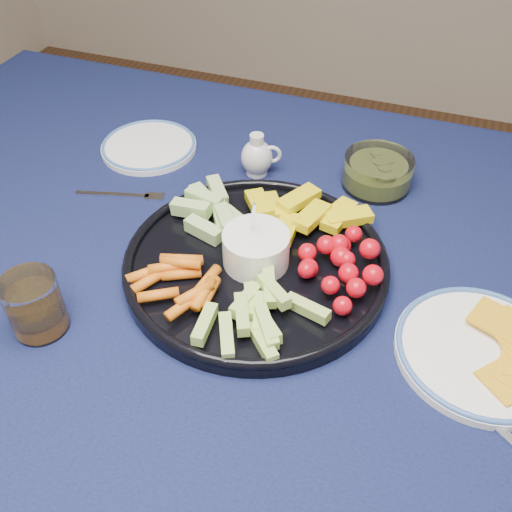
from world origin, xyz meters
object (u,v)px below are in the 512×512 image
(dining_table, at_px, (265,304))
(cheese_plate, at_px, (482,350))
(pickle_bowl, at_px, (377,173))
(crudite_platter, at_px, (254,258))
(juice_tumbler, at_px, (36,308))
(side_plate_extra, at_px, (149,146))
(creamer_pitcher, at_px, (257,157))

(dining_table, relative_size, cheese_plate, 7.49)
(pickle_bowl, distance_m, cheese_plate, 0.39)
(crudite_platter, height_order, juice_tumbler, crudite_platter)
(juice_tumbler, bearing_deg, cheese_plate, 15.06)
(crudite_platter, distance_m, cheese_plate, 0.34)
(crudite_platter, bearing_deg, side_plate_extra, 141.62)
(crudite_platter, relative_size, creamer_pitcher, 4.97)
(pickle_bowl, xyz_separation_m, cheese_plate, (0.20, -0.33, -0.01))
(side_plate_extra, bearing_deg, crudite_platter, -38.38)
(juice_tumbler, distance_m, side_plate_extra, 0.45)
(dining_table, distance_m, side_plate_extra, 0.40)
(crudite_platter, bearing_deg, dining_table, 43.23)
(dining_table, distance_m, pickle_bowl, 0.31)
(crudite_platter, xyz_separation_m, cheese_plate, (0.33, -0.05, -0.01))
(pickle_bowl, xyz_separation_m, side_plate_extra, (-0.44, -0.03, -0.02))
(creamer_pitcher, height_order, juice_tumbler, juice_tumbler)
(pickle_bowl, height_order, cheese_plate, pickle_bowl)
(dining_table, height_order, juice_tumbler, juice_tumbler)
(cheese_plate, bearing_deg, crudite_platter, 171.19)
(cheese_plate, bearing_deg, creamer_pitcher, 144.95)
(dining_table, xyz_separation_m, side_plate_extra, (-0.32, 0.23, 0.10))
(side_plate_extra, bearing_deg, creamer_pitcher, -0.66)
(creamer_pitcher, distance_m, cheese_plate, 0.51)
(crudite_platter, height_order, creamer_pitcher, crudite_platter)
(creamer_pitcher, height_order, cheese_plate, creamer_pitcher)
(crudite_platter, distance_m, creamer_pitcher, 0.25)
(creamer_pitcher, xyz_separation_m, pickle_bowl, (0.21, 0.04, -0.01))
(cheese_plate, bearing_deg, pickle_bowl, 121.75)
(crudite_platter, bearing_deg, pickle_bowl, 64.64)
(dining_table, xyz_separation_m, crudite_platter, (-0.01, -0.01, 0.11))
(dining_table, bearing_deg, side_plate_extra, 144.21)
(creamer_pitcher, distance_m, side_plate_extra, 0.23)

